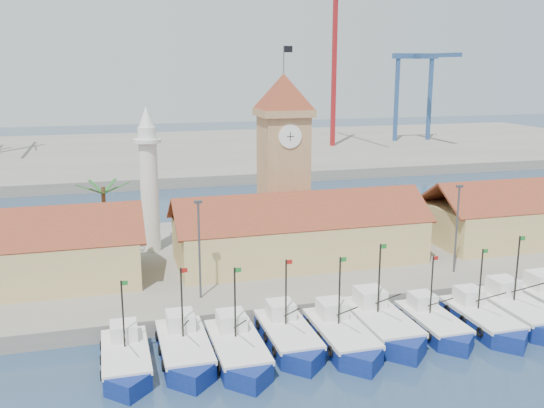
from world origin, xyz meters
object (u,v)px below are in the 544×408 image
object	(u,v)px
boat_5	(382,326)
minaret	(149,179)
boat_0	(126,361)
clock_tower	(283,156)

from	to	relation	value
boat_5	minaret	world-z (taller)	minaret
boat_0	clock_tower	bearing A→B (deg)	50.48
boat_5	minaret	bearing A→B (deg)	124.14
minaret	clock_tower	bearing A→B (deg)	-7.61
boat_0	clock_tower	size ratio (longest dim) A/B	0.41
minaret	boat_5	bearing A→B (deg)	-55.86
boat_5	clock_tower	distance (m)	25.44
boat_0	boat_5	size ratio (longest dim) A/B	0.87
clock_tower	minaret	xyz separation A→B (m)	(-15.00, 2.00, -2.23)
clock_tower	boat_5	bearing A→B (deg)	-85.42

